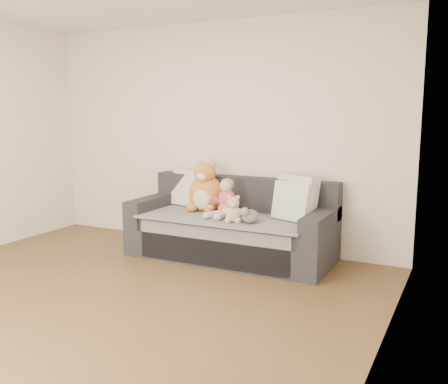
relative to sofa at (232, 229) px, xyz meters
The scene contains 10 objects.
room_shell 1.96m from the sofa, 104.51° to the right, with size 5.00×5.00×5.00m.
sofa is the anchor object (origin of this frame).
cushion_left 0.81m from the sofa, 160.41° to the left, with size 0.48×0.29×0.43m.
cushion_right_back 0.79m from the sofa, 17.19° to the left, with size 0.53×0.40×0.46m.
cushion_right_front 0.77m from the sofa, ahead, with size 0.47×0.33×0.41m.
toddler 0.35m from the sofa, 109.51° to the right, with size 0.29×0.42×0.41m.
plush_cat 0.54m from the sofa, 167.26° to the left, with size 0.50×0.44×0.62m.
teddy_bear 0.46m from the sofa, 62.08° to the right, with size 0.21×0.18×0.28m.
plush_cow 0.52m from the sofa, 41.27° to the right, with size 0.16×0.24×0.19m.
sippy_cup 0.36m from the sofa, 69.39° to the right, with size 0.10×0.08×0.12m.
Camera 1 is at (2.73, -2.72, 1.59)m, focal length 40.00 mm.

